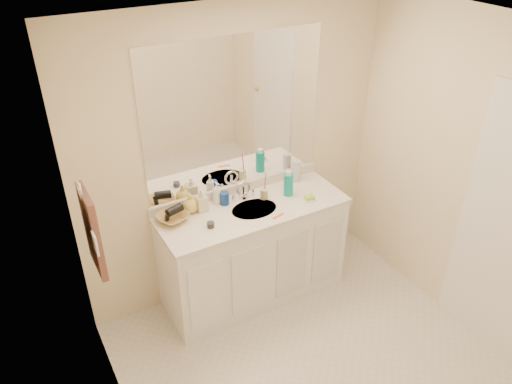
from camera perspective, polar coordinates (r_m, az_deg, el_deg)
name	(u,v)px	position (r m, az deg, el deg)	size (l,w,h in m)	color
floor	(322,377)	(3.88, 7.58, -20.20)	(2.60, 2.60, 0.00)	silver
ceiling	(357,42)	(2.51, 11.50, 16.49)	(2.60, 2.60, 0.02)	white
wall_back	(236,157)	(3.96, -2.32, 3.98)	(2.60, 0.02, 2.40)	#F7E6C1
wall_left	(123,324)	(2.60, -14.99, -14.36)	(0.02, 2.60, 2.40)	#F7E6C1
wall_right	(483,189)	(3.88, 24.55, 0.29)	(0.02, 2.60, 2.40)	#F7E6C1
vanity_cabinet	(253,253)	(4.18, -0.34, -7.03)	(1.50, 0.55, 0.85)	white
countertop	(253,209)	(3.92, -0.36, -1.98)	(1.52, 0.57, 0.03)	white
backsplash	(237,188)	(4.09, -2.14, 0.41)	(1.52, 0.03, 0.08)	silver
sink_basin	(254,210)	(3.90, -0.22, -2.08)	(0.37, 0.37, 0.02)	beige
faucet	(243,192)	(4.00, -1.48, -0.05)	(0.02, 0.02, 0.11)	silver
mirror	(235,115)	(3.80, -2.39, 8.77)	(1.48, 0.01, 1.20)	white
blue_mug	(224,198)	(3.94, -3.63, -0.72)	(0.07, 0.07, 0.10)	navy
tan_cup	(264,194)	(4.01, 0.93, -0.21)	(0.06, 0.06, 0.08)	#C8C08D
toothbrush	(265,182)	(3.96, 1.06, 1.16)	(0.01, 0.01, 0.18)	#E33B94
mouthwash_bottle	(288,184)	(4.04, 3.72, 0.87)	(0.08, 0.08, 0.19)	#0C9687
clear_pump_bottle	(296,171)	(4.24, 4.61, 2.43)	(0.07, 0.07, 0.19)	silver
soap_dish	(309,199)	(4.03, 6.10, -0.85)	(0.10, 0.08, 0.01)	white
green_soap	(309,197)	(4.02, 6.12, -0.62)	(0.08, 0.05, 0.03)	#A9CC31
orange_comb	(278,216)	(3.81, 2.54, -2.78)	(0.11, 0.02, 0.00)	orange
dark_jar	(211,225)	(3.70, -5.20, -3.74)	(0.06, 0.06, 0.04)	#292A2E
soap_bottle_white	(217,193)	(3.94, -4.48, -0.10)	(0.07, 0.07, 0.18)	white
soap_bottle_cream	(201,200)	(3.85, -6.25, -0.91)	(0.08, 0.09, 0.19)	beige
soap_bottle_yellow	(190,203)	(3.86, -7.51, -1.24)	(0.12, 0.12, 0.16)	#E4C958
wicker_basket	(173,218)	(3.80, -9.51, -2.90)	(0.23, 0.23, 0.06)	tan
hair_dryer	(174,210)	(3.77, -9.31, -2.04)	(0.06, 0.06, 0.13)	black
towel_ring	(80,190)	(3.02, -19.51, 0.23)	(0.11, 0.11, 0.01)	silver
hand_towel	(92,232)	(3.17, -18.22, -4.32)	(0.04, 0.32, 0.55)	#51322B
switch_plate	(95,244)	(2.98, -17.88, -5.63)	(0.01, 0.09, 0.13)	white
door	(512,234)	(3.84, 27.19, -4.34)	(0.02, 0.82, 2.00)	white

